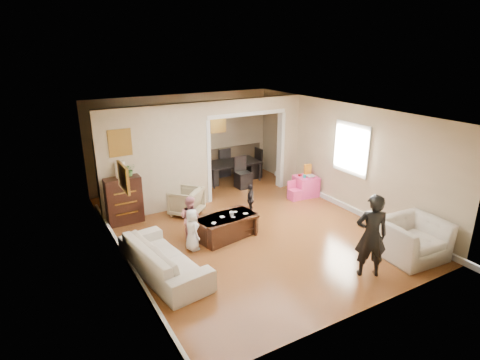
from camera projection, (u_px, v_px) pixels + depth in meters
floor at (244, 226)px, 8.92m from camera, size 7.00×7.00×0.00m
partition_left at (156, 160)px, 9.32m from camera, size 2.75×0.18×2.60m
partition_right at (288, 142)px, 11.14m from camera, size 0.55×0.18×2.60m
partition_header at (246, 105)px, 10.12m from camera, size 2.22×0.18×0.35m
window_pane at (352, 149)px, 9.37m from camera, size 0.03×0.95×1.10m
framed_art_partition at (120, 143)px, 8.67m from camera, size 0.45×0.03×0.55m
framed_art_sofa_wall at (123, 178)px, 6.57m from camera, size 0.03×0.55×0.40m
framed_art_alcove at (218, 123)px, 11.70m from camera, size 0.45×0.03×0.55m
sofa at (164, 258)px, 6.99m from camera, size 1.13×2.23×0.62m
armchair_back at (186, 201)px, 9.46m from camera, size 0.99×1.00×0.65m
armchair_front at (412, 239)px, 7.53m from camera, size 1.23×1.10×0.75m
dresser at (123, 200)px, 8.98m from camera, size 0.79×0.45×1.09m
table_lamp at (120, 169)px, 8.74m from camera, size 0.22×0.22×0.36m
potted_plant at (129, 170)px, 8.85m from camera, size 0.26×0.23×0.29m
coffee_table at (227, 226)px, 8.36m from camera, size 1.36×0.87×0.47m
coffee_cup at (232, 214)px, 8.28m from camera, size 0.12×0.12×0.10m
play_table at (306, 186)px, 10.66m from camera, size 0.63×0.63×0.54m
cereal_box at (308, 170)px, 10.66m from camera, size 0.21×0.09×0.30m
cyan_cup at (305, 176)px, 10.47m from camera, size 0.08×0.08×0.08m
toy_block at (300, 175)px, 10.61m from camera, size 0.09×0.08×0.05m
play_bowl at (311, 176)px, 10.49m from camera, size 0.25×0.25×0.06m
dining_table at (232, 172)px, 11.77m from camera, size 1.71×1.00×0.59m
adult_person at (371, 236)px, 6.81m from camera, size 0.67×0.60×1.54m
child_kneel_a at (192, 230)px, 7.78m from camera, size 0.29×0.43×0.86m
child_kneel_b at (190, 218)px, 8.20m from camera, size 0.55×0.59×0.96m
child_toddler at (250, 200)px, 9.43m from camera, size 0.43×0.47×0.77m
craft_papers at (229, 217)px, 8.26m from camera, size 0.92×0.39×0.00m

